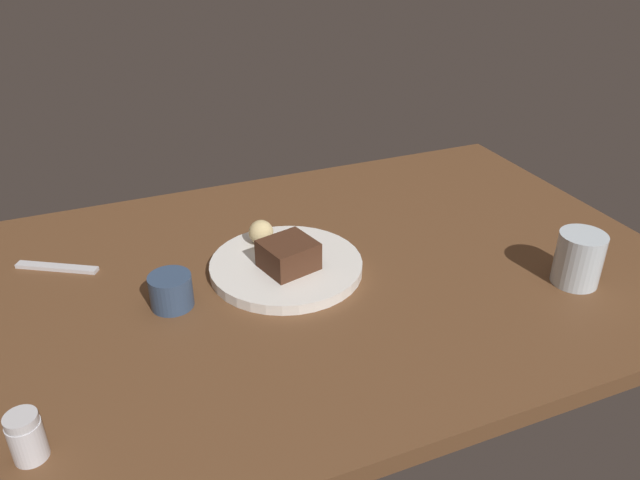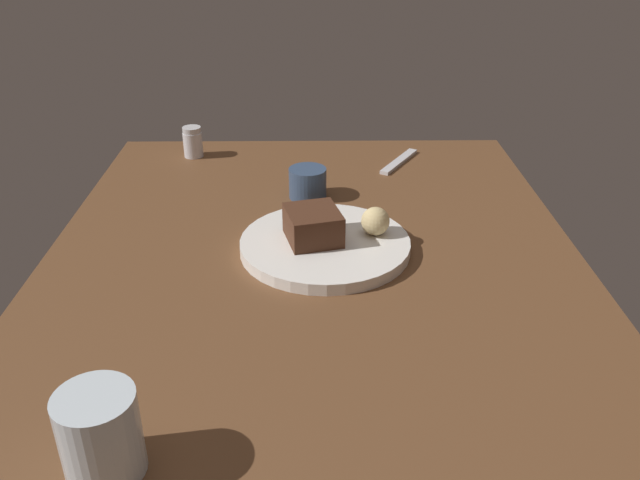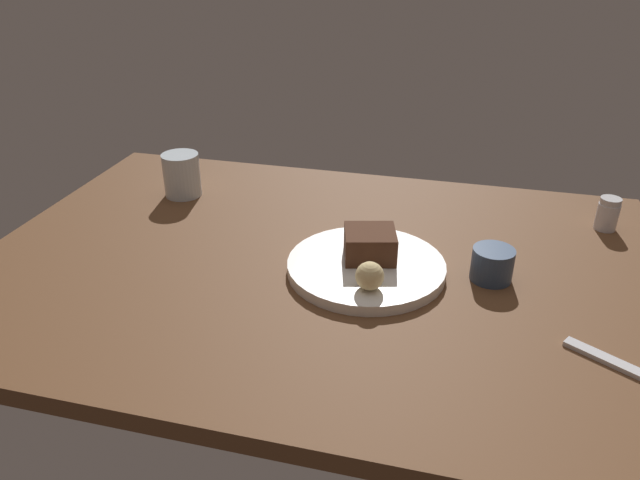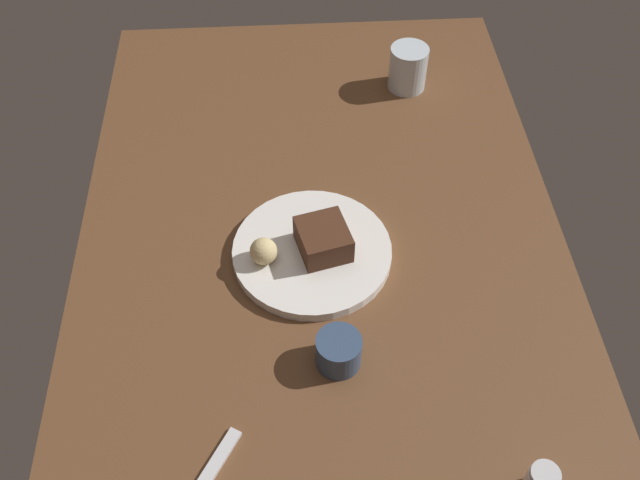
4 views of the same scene
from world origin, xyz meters
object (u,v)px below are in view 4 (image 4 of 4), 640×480
(dessert_spoon, at_px, (207,477))
(dessert_plate, at_px, (312,252))
(chocolate_cake_slice, at_px, (322,239))
(bread_roll, at_px, (264,251))
(water_glass, at_px, (408,68))
(coffee_cup, at_px, (339,351))

(dessert_spoon, bearing_deg, dessert_plate, 7.44)
(chocolate_cake_slice, xyz_separation_m, dessert_spoon, (0.37, -0.18, -0.04))
(dessert_plate, bearing_deg, bread_roll, -76.49)
(chocolate_cake_slice, distance_m, water_glass, 0.49)
(water_glass, bearing_deg, dessert_spoon, -25.18)
(coffee_cup, bearing_deg, dessert_spoon, -48.39)
(bread_roll, bearing_deg, dessert_spoon, -12.96)
(water_glass, distance_m, dessert_spoon, 0.90)
(dessert_plate, height_order, coffee_cup, coffee_cup)
(coffee_cup, bearing_deg, water_glass, 163.32)
(bread_roll, bearing_deg, dessert_plate, 103.51)
(bread_roll, distance_m, water_glass, 0.55)
(dessert_spoon, bearing_deg, bread_roll, 17.85)
(dessert_plate, distance_m, dessert_spoon, 0.41)
(chocolate_cake_slice, xyz_separation_m, coffee_cup, (0.20, 0.01, -0.02))
(chocolate_cake_slice, xyz_separation_m, bread_roll, (0.02, -0.10, -0.00))
(dessert_plate, xyz_separation_m, coffee_cup, (0.21, 0.03, 0.02))
(dessert_spoon, bearing_deg, water_glass, 5.63)
(chocolate_cake_slice, height_order, dessert_spoon, chocolate_cake_slice)
(water_glass, relative_size, coffee_cup, 1.34)
(bread_roll, bearing_deg, coffee_cup, 30.15)
(dessert_plate, distance_m, bread_roll, 0.09)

